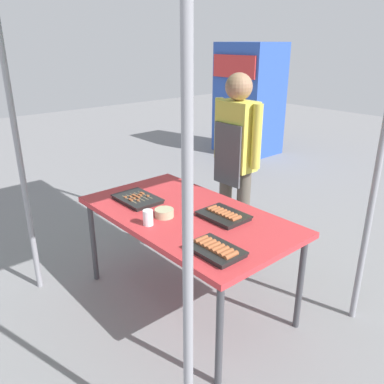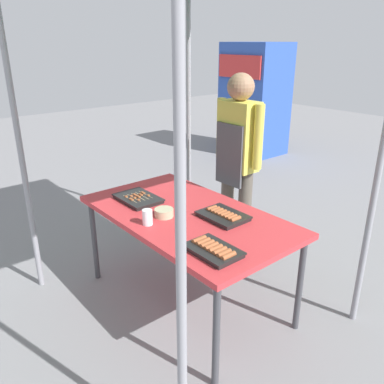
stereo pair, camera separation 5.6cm
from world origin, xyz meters
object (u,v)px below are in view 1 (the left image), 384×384
at_px(tray_meat_skewers, 137,199).
at_px(drink_cup_near_edge, 148,218).
at_px(tray_grilled_sausages, 223,215).
at_px(vendor_woman, 236,153).
at_px(tray_pork_links, 215,249).
at_px(neighbor_stall_left, 249,99).
at_px(stall_table, 187,220).
at_px(condiment_bowl, 164,213).

relative_size(tray_meat_skewers, drink_cup_near_edge, 3.42).
relative_size(tray_grilled_sausages, vendor_woman, 0.20).
distance_m(tray_pork_links, neighbor_stall_left, 5.09).
xyz_separation_m(stall_table, drink_cup_near_edge, (-0.02, -0.32, 0.11)).
bearing_deg(tray_grilled_sausages, stall_table, -148.94).
relative_size(stall_table, tray_pork_links, 4.88).
distance_m(stall_table, vendor_woman, 0.91).
bearing_deg(tray_grilled_sausages, drink_cup_near_edge, -118.89).
xyz_separation_m(tray_pork_links, vendor_woman, (-0.83, 1.05, 0.22)).
height_order(vendor_woman, neighbor_stall_left, neighbor_stall_left).
bearing_deg(vendor_woman, neighbor_stall_left, -50.45).
xyz_separation_m(condiment_bowl, vendor_woman, (-0.23, 0.97, 0.21)).
xyz_separation_m(tray_pork_links, neighbor_stall_left, (-3.21, 3.94, 0.17)).
bearing_deg(condiment_bowl, tray_grilled_sausages, 45.99).
height_order(tray_grilled_sausages, tray_meat_skewers, tray_grilled_sausages).
bearing_deg(drink_cup_near_edge, tray_meat_skewers, 155.81).
bearing_deg(vendor_woman, tray_meat_skewers, 81.78).
bearing_deg(tray_pork_links, tray_grilled_sausages, 129.23).
relative_size(vendor_woman, neighbor_stall_left, 0.89).
bearing_deg(stall_table, drink_cup_near_edge, -94.04).
xyz_separation_m(condiment_bowl, drink_cup_near_edge, (0.03, -0.16, 0.02)).
bearing_deg(tray_pork_links, condiment_bowl, 172.15).
xyz_separation_m(tray_grilled_sausages, vendor_woman, (-0.52, 0.67, 0.22)).
relative_size(tray_meat_skewers, condiment_bowl, 2.71).
xyz_separation_m(tray_pork_links, drink_cup_near_edge, (-0.57, -0.08, 0.03)).
height_order(tray_pork_links, drink_cup_near_edge, drink_cup_near_edge).
distance_m(stall_table, tray_pork_links, 0.60).
relative_size(drink_cup_near_edge, neighbor_stall_left, 0.06).
xyz_separation_m(tray_meat_skewers, condiment_bowl, (0.37, -0.02, 0.01)).
bearing_deg(stall_table, vendor_woman, 109.58).
height_order(tray_meat_skewers, neighbor_stall_left, neighbor_stall_left).
height_order(tray_pork_links, condiment_bowl, condiment_bowl).
relative_size(tray_pork_links, condiment_bowl, 2.43).
distance_m(tray_meat_skewers, vendor_woman, 0.99).
xyz_separation_m(stall_table, vendor_woman, (-0.29, 0.81, 0.30)).
bearing_deg(tray_pork_links, drink_cup_near_edge, -172.02).
distance_m(tray_meat_skewers, neighbor_stall_left, 4.45).
bearing_deg(tray_pork_links, neighbor_stall_left, 129.22).
distance_m(condiment_bowl, drink_cup_near_edge, 0.17).
bearing_deg(tray_meat_skewers, stall_table, 18.24).
bearing_deg(neighbor_stall_left, vendor_woman, -50.45).
xyz_separation_m(vendor_woman, neighbor_stall_left, (-2.38, 2.89, -0.05)).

